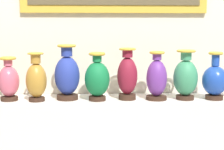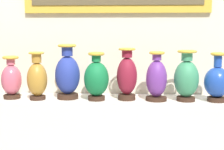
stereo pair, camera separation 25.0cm
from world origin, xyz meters
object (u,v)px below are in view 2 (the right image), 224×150
Objects in this scene: vase_emerald at (96,78)px; vase_sapphire at (217,82)px; vase_cobalt at (68,75)px; vase_violet at (156,79)px; vase_ochre at (37,78)px; vase_jade at (186,78)px; vase_burgundy at (127,76)px; vase_rose at (11,79)px.

vase_emerald is 0.88m from vase_sapphire.
vase_cobalt reaches higher than vase_violet.
vase_violet is (0.67, -0.04, -0.02)m from vase_cobalt.
vase_ochre is 0.96× the size of vase_jade.
vase_ochre is 0.86× the size of vase_cobalt.
vase_cobalt reaches higher than vase_burgundy.
vase_cobalt reaches higher than vase_jade.
vase_cobalt is at bearing 177.47° from vase_sapphire.
vase_cobalt is at bearing 176.82° from vase_violet.
vase_rose is 0.91× the size of vase_ochre.
vase_emerald is at bearing -178.60° from vase_violet.
vase_ochre reaches higher than vase_rose.
vase_ochre is 1.10m from vase_jade.
vase_burgundy is (0.45, -0.02, -0.00)m from vase_cobalt.
vase_emerald is at bearing -173.07° from vase_burgundy.
vase_cobalt is 1.10m from vase_sapphire.
vase_cobalt reaches higher than vase_emerald.
vase_cobalt is 1.15× the size of vase_sapphire.
vase_violet is 0.97× the size of vase_jade.
vase_ochre is at bearing -179.12° from vase_violet.
vase_rose is at bearing 171.71° from vase_ochre.
vase_cobalt is (0.43, 0.02, 0.04)m from vase_rose.
vase_violet is at bearing 179.47° from vase_jade.
vase_ochre is 0.92× the size of vase_burgundy.
vase_sapphire is (1.10, -0.05, -0.04)m from vase_cobalt.
vase_sapphire is at bearing -2.53° from vase_jade.
vase_violet reaches higher than vase_ochre.
vase_emerald is at bearing -2.40° from vase_rose.
vase_cobalt is at bearing 167.96° from vase_emerald.
vase_cobalt is 0.67m from vase_violet.
vase_burgundy is at bearing 175.66° from vase_violet.
vase_emerald is at bearing -179.23° from vase_jade.
vase_burgundy reaches higher than vase_rose.
vase_emerald is 0.92× the size of vase_burgundy.
vase_burgundy reaches higher than vase_sapphire.
vase_rose is 0.43m from vase_cobalt.
vase_burgundy is at bearing -2.61° from vase_cobalt.
vase_emerald is (0.44, 0.00, 0.00)m from vase_ochre.
vase_burgundy is (0.22, 0.03, 0.02)m from vase_emerald.
vase_burgundy reaches higher than vase_violet.
vase_sapphire is (0.22, -0.01, -0.02)m from vase_jade.
vase_ochre is at bearing -167.03° from vase_cobalt.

